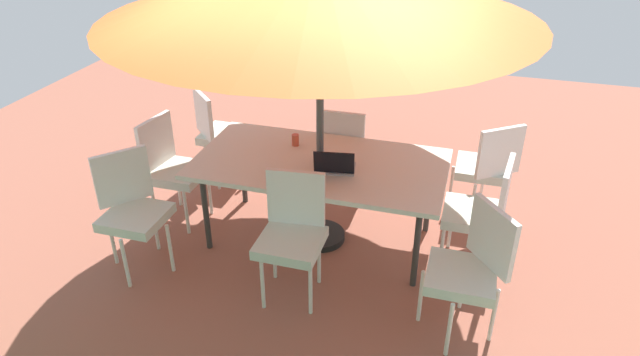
% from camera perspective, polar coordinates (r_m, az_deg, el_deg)
% --- Properties ---
extents(ground_plane, '(10.00, 10.00, 0.02)m').
position_cam_1_polar(ground_plane, '(5.10, -0.00, -6.17)').
color(ground_plane, '#935442').
extents(dining_table, '(2.07, 1.09, 0.77)m').
position_cam_1_polar(dining_table, '(4.71, -0.00, 1.12)').
color(dining_table, silver).
rests_on(dining_table, ground_plane).
extents(chair_south, '(0.46, 0.46, 0.98)m').
position_cam_1_polar(chair_south, '(5.41, 2.44, 3.03)').
color(chair_south, silver).
rests_on(chair_south, ground_plane).
extents(chair_northwest, '(0.58, 0.58, 0.98)m').
position_cam_1_polar(chair_northwest, '(4.01, 14.82, -8.58)').
color(chair_northwest, silver).
rests_on(chair_northwest, ground_plane).
extents(chair_southwest, '(0.58, 0.58, 0.98)m').
position_cam_1_polar(chair_southwest, '(5.32, 16.41, 1.25)').
color(chair_southwest, silver).
rests_on(chair_southwest, ground_plane).
extents(chair_northeast, '(0.59, 0.58, 0.98)m').
position_cam_1_polar(chair_northeast, '(4.74, -18.35, -2.77)').
color(chair_northeast, silver).
rests_on(chair_northeast, ground_plane).
extents(chair_east, '(0.49, 0.48, 0.98)m').
position_cam_1_polar(chair_east, '(5.27, -14.63, 1.25)').
color(chair_east, silver).
rests_on(chair_east, ground_plane).
extents(chair_north, '(0.47, 0.48, 0.98)m').
position_cam_1_polar(chair_north, '(4.22, -2.79, -5.34)').
color(chair_north, silver).
rests_on(chair_north, ground_plane).
extents(chair_west, '(0.48, 0.47, 0.98)m').
position_cam_1_polar(chair_west, '(4.65, 15.93, -3.03)').
color(chair_west, silver).
rests_on(chair_west, ground_plane).
extents(chair_southeast, '(0.59, 0.59, 0.98)m').
position_cam_1_polar(chair_southeast, '(5.85, -10.05, 4.68)').
color(chair_southeast, silver).
rests_on(chair_southeast, ground_plane).
extents(laptop, '(0.36, 0.30, 0.21)m').
position_cam_1_polar(laptop, '(4.52, 1.49, 1.19)').
color(laptop, gray).
rests_on(laptop, dining_table).
extents(cup, '(0.06, 0.06, 0.10)m').
position_cam_1_polar(cup, '(4.94, -2.49, 3.84)').
color(cup, '#CC4C33').
rests_on(cup, dining_table).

